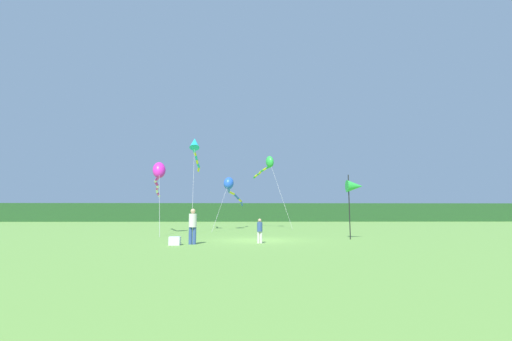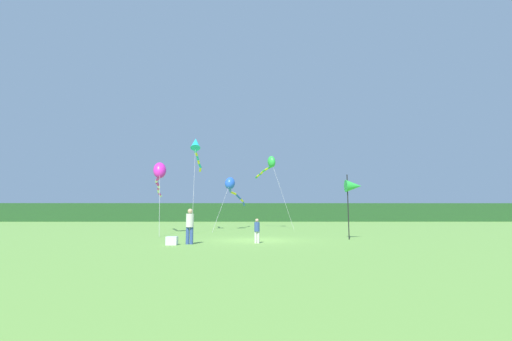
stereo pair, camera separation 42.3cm
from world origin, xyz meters
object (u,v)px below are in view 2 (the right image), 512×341
person_adult (190,224)px  kite_magenta (159,174)px  person_child (257,230)px  kite_blue (232,186)px  cooler_box (172,241)px  kite_cyan (196,147)px  kite_green (270,163)px  banner_flag_pole (353,187)px

person_adult → kite_magenta: bearing=113.4°
person_child → kite_magenta: size_ratio=0.12×
person_adult → kite_blue: kite_blue is taller
cooler_box → kite_cyan: bearing=95.5°
kite_magenta → kite_green: kite_green is taller
banner_flag_pole → kite_blue: 15.11m
person_adult → kite_blue: size_ratio=0.15×
person_adult → kite_blue: bearing=86.6°
kite_green → kite_magenta: bearing=-134.8°
person_child → cooler_box: (-3.92, -0.84, -0.47)m
person_adult → kite_blue: 16.17m
person_child → banner_flag_pole: banner_flag_pole is taller
banner_flag_pole → kite_green: size_ratio=0.48×
person_adult → kite_cyan: 14.79m
person_child → banner_flag_pole: size_ratio=0.32×
kite_green → kite_blue: kite_green is taller
kite_green → person_child: bearing=-94.9°
kite_magenta → kite_cyan: bearing=58.0°
kite_magenta → banner_flag_pole: bearing=-27.8°
cooler_box → kite_cyan: 15.36m
person_child → kite_green: 19.29m
cooler_box → kite_green: (5.49, 19.12, 6.43)m
person_adult → kite_cyan: bearing=98.8°
banner_flag_pole → kite_blue: size_ratio=0.33×
kite_magenta → kite_green: (8.97, 9.02, 2.15)m
kite_green → kite_cyan: bearing=-140.8°
cooler_box → kite_blue: bearing=84.1°
banner_flag_pole → person_adult: bearing=-161.4°
kite_magenta → cooler_box: bearing=-71.0°
kite_magenta → kite_green: 12.90m
banner_flag_pole → kite_magenta: size_ratio=0.38×
person_adult → kite_magenta: 11.19m
kite_green → kite_blue: 5.47m
person_adult → person_child: (3.18, 0.48, -0.27)m
cooler_box → person_child: bearing=12.1°
person_adult → kite_green: (4.75, 18.75, 5.70)m
person_child → kite_green: kite_green is taller
cooler_box → kite_magenta: bearing=109.0°
kite_magenta → kite_blue: size_ratio=0.87×
cooler_box → kite_blue: kite_blue is taller
person_child → kite_blue: (-2.25, 15.37, 3.34)m
person_child → kite_magenta: 12.45m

